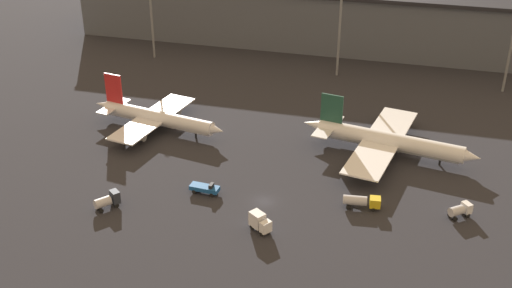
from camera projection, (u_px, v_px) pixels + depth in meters
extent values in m
plane|color=#26262B|center=(264.00, 202.00, 132.30)|extent=(600.00, 600.00, 0.00)
cube|color=#4C515B|center=(341.00, 17.00, 215.70)|extent=(178.32, 28.32, 18.84)
cylinder|color=silver|center=(158.00, 117.00, 160.29)|extent=(30.76, 8.68, 3.47)
cylinder|color=silver|center=(158.00, 120.00, 160.58)|extent=(29.17, 7.91, 2.95)
cone|color=silver|center=(216.00, 130.00, 154.17)|extent=(4.67, 3.96, 3.30)
cone|color=silver|center=(104.00, 105.00, 166.36)|extent=(5.63, 3.80, 2.95)
cube|color=red|center=(114.00, 88.00, 162.50)|extent=(4.85, 1.23, 7.66)
cube|color=silver|center=(114.00, 106.00, 165.10)|extent=(5.22, 10.94, 0.24)
cube|color=silver|center=(153.00, 118.00, 161.07)|extent=(12.53, 30.04, 0.36)
cylinder|color=gray|center=(174.00, 110.00, 167.82)|extent=(4.09, 2.54, 1.91)
cylinder|color=gray|center=(138.00, 136.00, 154.75)|extent=(4.09, 2.54, 1.91)
cylinder|color=black|center=(196.00, 135.00, 157.46)|extent=(0.50, 0.50, 1.56)
cylinder|color=black|center=(157.00, 123.00, 163.15)|extent=(0.50, 0.50, 1.56)
cylinder|color=black|center=(151.00, 128.00, 160.93)|extent=(0.50, 0.50, 1.56)
cylinder|color=white|center=(389.00, 140.00, 148.47)|extent=(34.27, 9.67, 3.86)
cylinder|color=#ADB2B7|center=(389.00, 143.00, 148.79)|extent=(32.49, 8.80, 3.28)
cone|color=white|center=(470.00, 157.00, 141.65)|extent=(5.20, 4.41, 3.67)
cone|color=white|center=(315.00, 125.00, 155.23)|extent=(6.27, 4.23, 3.28)
cube|color=#1E4738|center=(332.00, 108.00, 151.31)|extent=(5.40, 1.32, 6.94)
cube|color=white|center=(328.00, 126.00, 153.82)|extent=(6.09, 13.76, 0.24)
cube|color=white|center=(382.00, 141.00, 149.34)|extent=(14.72, 37.85, 0.36)
cylinder|color=gray|center=(397.00, 129.00, 157.85)|extent=(4.55, 2.82, 2.12)
cylinder|color=gray|center=(373.00, 167.00, 141.29)|extent=(4.55, 2.82, 2.12)
cylinder|color=black|center=(440.00, 162.00, 145.31)|extent=(0.50, 0.50, 1.74)
cylinder|color=black|center=(383.00, 147.00, 151.66)|extent=(0.50, 0.50, 1.74)
cylinder|color=black|center=(379.00, 152.00, 149.18)|extent=(0.50, 0.50, 1.74)
cube|color=#195199|center=(205.00, 188.00, 134.71)|extent=(6.40, 2.71, 0.97)
cube|color=black|center=(211.00, 186.00, 133.85)|extent=(0.81, 1.64, 0.80)
cylinder|color=black|center=(215.00, 191.00, 135.20)|extent=(0.94, 0.63, 0.90)
cylinder|color=black|center=(212.00, 195.00, 133.77)|extent=(0.94, 0.63, 0.90)
cylinder|color=black|center=(198.00, 187.00, 136.36)|extent=(0.94, 0.63, 0.90)
cylinder|color=black|center=(194.00, 191.00, 134.93)|extent=(0.94, 0.63, 0.90)
cube|color=#282D38|center=(115.00, 197.00, 130.23)|extent=(2.63, 2.53, 2.61)
cylinder|color=#B7B7BC|center=(103.00, 202.00, 128.95)|extent=(3.59, 3.78, 1.98)
cylinder|color=black|center=(113.00, 202.00, 131.45)|extent=(0.99, 1.05, 0.90)
cylinder|color=black|center=(117.00, 205.00, 130.27)|extent=(0.99, 1.05, 0.90)
cylinder|color=black|center=(98.00, 207.00, 129.70)|extent=(0.99, 1.05, 0.90)
cylinder|color=black|center=(101.00, 211.00, 128.52)|extent=(0.99, 1.05, 0.90)
cube|color=gold|center=(375.00, 202.00, 129.08)|extent=(2.40, 2.42, 1.92)
cylinder|color=#B7B7BC|center=(355.00, 200.00, 129.61)|extent=(4.98, 2.50, 1.97)
cylinder|color=black|center=(373.00, 205.00, 130.41)|extent=(0.96, 0.64, 0.90)
cylinder|color=black|center=(373.00, 209.00, 128.98)|extent=(0.96, 0.64, 0.90)
cylinder|color=black|center=(349.00, 203.00, 131.08)|extent=(0.96, 0.64, 0.90)
cylinder|color=black|center=(348.00, 207.00, 129.64)|extent=(0.96, 0.64, 0.90)
cube|color=white|center=(266.00, 227.00, 121.24)|extent=(2.34, 2.52, 2.24)
cube|color=silver|center=(257.00, 219.00, 122.76)|extent=(3.55, 3.37, 2.98)
cylinder|color=black|center=(268.00, 231.00, 122.43)|extent=(1.04, 0.95, 0.90)
cylinder|color=black|center=(262.00, 234.00, 121.54)|extent=(1.04, 0.95, 0.90)
cylinder|color=black|center=(258.00, 224.00, 124.43)|extent=(1.04, 0.95, 0.90)
cylinder|color=black|center=(252.00, 227.00, 123.54)|extent=(1.04, 0.95, 0.90)
cube|color=white|center=(467.00, 208.00, 127.18)|extent=(2.38, 2.48, 2.07)
cylinder|color=#B7B7BC|center=(457.00, 211.00, 126.30)|extent=(3.50, 3.36, 1.89)
cylinder|color=black|center=(462.00, 211.00, 128.35)|extent=(1.03, 0.98, 0.90)
cylinder|color=black|center=(468.00, 215.00, 127.09)|extent=(1.03, 0.98, 0.90)
cylinder|color=black|center=(450.00, 215.00, 127.23)|extent=(1.03, 0.98, 0.90)
cylinder|color=black|center=(455.00, 219.00, 125.96)|extent=(1.03, 0.98, 0.90)
cylinder|color=slate|center=(152.00, 19.00, 202.15)|extent=(0.70, 0.70, 25.28)
cylinder|color=slate|center=(339.00, 37.00, 188.75)|extent=(0.70, 0.70, 23.73)
cylinder|color=slate|center=(511.00, 46.00, 176.90)|extent=(0.70, 0.70, 27.19)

